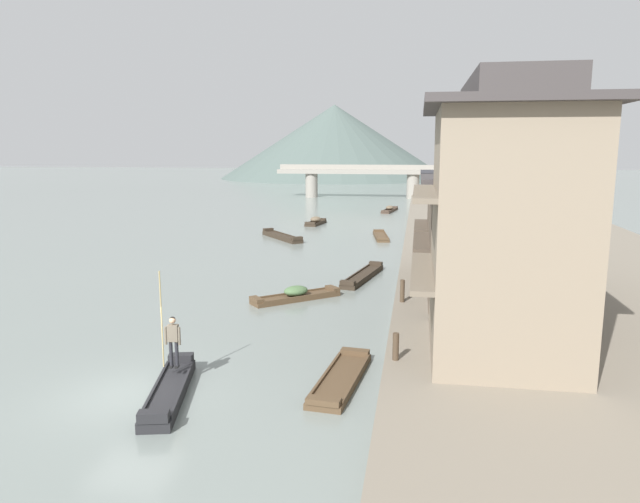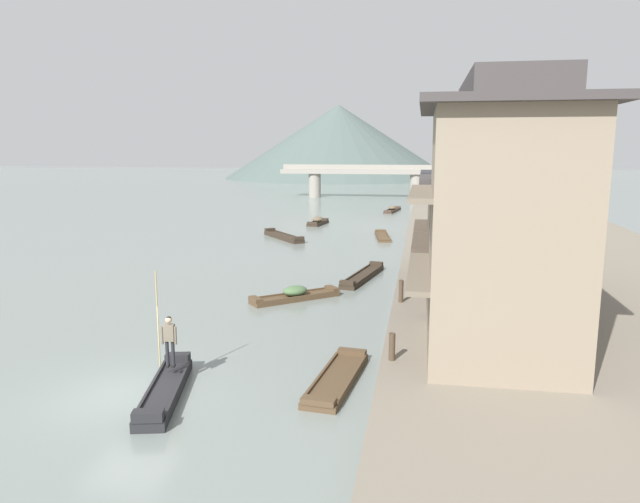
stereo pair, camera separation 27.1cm
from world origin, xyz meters
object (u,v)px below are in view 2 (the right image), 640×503
(boat_moored_nearest, at_px, (318,221))
(stone_bridge, at_px, (365,176))
(boat_foreground_poled, at_px, (165,391))
(house_waterfront_second, at_px, (494,234))
(house_waterfront_tall, at_px, (478,219))
(mooring_post_dock_near, at_px, (392,347))
(boatman_person, at_px, (169,335))
(house_waterfront_nearest, at_px, (502,222))
(boat_moored_second, at_px, (284,237))
(boat_moored_far, at_px, (337,379))
(boat_midriver_upstream, at_px, (363,276))
(mooring_post_dock_mid, at_px, (401,291))
(boat_upstream_distant, at_px, (392,210))
(boat_moored_third, at_px, (295,295))
(boat_midriver_drifting, at_px, (383,236))

(boat_moored_nearest, relative_size, stone_bridge, 0.15)
(boat_foreground_poled, relative_size, house_waterfront_second, 0.70)
(house_waterfront_tall, bearing_deg, mooring_post_dock_near, -105.50)
(boatman_person, xyz_separation_m, house_waterfront_nearest, (10.01, 3.14, 3.30))
(boat_moored_nearest, distance_m, boat_moored_second, 9.34)
(boat_foreground_poled, xyz_separation_m, boat_moored_far, (4.81, 1.93, -0.06))
(boat_midriver_upstream, bearing_deg, mooring_post_dock_mid, -70.89)
(boat_moored_second, height_order, mooring_post_dock_near, mooring_post_dock_near)
(boat_upstream_distant, xyz_separation_m, house_waterfront_second, (6.50, -42.12, 3.36))
(boat_moored_third, height_order, boat_midriver_upstream, boat_moored_third)
(boat_moored_third, relative_size, boat_moored_far, 0.88)
(boat_foreground_poled, distance_m, house_waterfront_second, 15.05)
(boat_moored_second, height_order, boat_midriver_upstream, boat_moored_second)
(house_waterfront_nearest, bearing_deg, house_waterfront_second, 85.08)
(boat_midriver_upstream, bearing_deg, boat_midriver_drifting, 89.91)
(boat_moored_third, distance_m, boat_midriver_drifting, 20.69)
(boat_moored_far, height_order, stone_bridge, stone_bridge)
(house_waterfront_nearest, relative_size, house_waterfront_tall, 1.40)
(house_waterfront_tall, relative_size, stone_bridge, 0.25)
(mooring_post_dock_near, relative_size, stone_bridge, 0.04)
(boat_moored_third, distance_m, house_waterfront_second, 9.63)
(boat_moored_nearest, xyz_separation_m, house_waterfront_nearest, (12.35, -35.44, 4.58))
(boat_moored_second, bearing_deg, boat_midriver_upstream, -59.99)
(boat_moored_far, height_order, house_waterfront_second, house_waterfront_second)
(boat_foreground_poled, relative_size, boatman_person, 1.53)
(boat_upstream_distant, bearing_deg, boat_moored_far, -88.88)
(boat_moored_nearest, distance_m, mooring_post_dock_near, 37.94)
(house_waterfront_tall, height_order, mooring_post_dock_mid, house_waterfront_tall)
(boat_moored_far, xyz_separation_m, house_waterfront_nearest, (4.96, 2.14, 4.75))
(boat_foreground_poled, bearing_deg, boatman_person, 104.81)
(house_waterfront_tall, distance_m, mooring_post_dock_near, 13.85)
(mooring_post_dock_near, height_order, stone_bridge, stone_bridge)
(boat_upstream_distant, distance_m, stone_bridge, 19.22)
(boat_midriver_drifting, xyz_separation_m, boat_upstream_distant, (-0.30, 20.48, 0.10))
(boatman_person, bearing_deg, mooring_post_dock_mid, 53.16)
(boat_upstream_distant, xyz_separation_m, house_waterfront_nearest, (5.95, -48.46, 4.65))
(boat_midriver_upstream, bearing_deg, mooring_post_dock_near, -80.43)
(boat_upstream_distant, distance_m, house_waterfront_nearest, 49.05)
(house_waterfront_nearest, relative_size, house_waterfront_second, 1.31)
(boatman_person, height_order, house_waterfront_nearest, house_waterfront_nearest)
(mooring_post_dock_mid, bearing_deg, mooring_post_dock_near, -90.00)
(boat_foreground_poled, distance_m, boat_moored_third, 11.63)
(boat_upstream_distant, distance_m, mooring_post_dock_near, 49.95)
(house_waterfront_tall, bearing_deg, boat_moored_third, -154.16)
(house_waterfront_nearest, bearing_deg, boat_moored_nearest, 109.21)
(house_waterfront_nearest, bearing_deg, stone_bridge, 99.36)
(boatman_person, height_order, house_waterfront_tall, house_waterfront_tall)
(house_waterfront_tall, xyz_separation_m, mooring_post_dock_near, (-3.64, -13.12, -2.58))
(boat_midriver_upstream, height_order, house_waterfront_nearest, house_waterfront_nearest)
(boat_moored_third, height_order, mooring_post_dock_mid, mooring_post_dock_mid)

